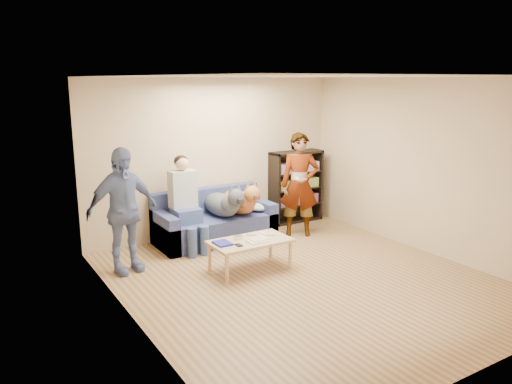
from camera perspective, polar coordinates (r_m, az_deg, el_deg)
ground at (r=6.66m, az=5.52°, el=-9.96°), size 5.00×5.00×0.00m
ceiling at (r=6.14m, az=6.05°, el=13.01°), size 5.00×5.00×0.00m
wall_back at (r=8.36m, az=-4.70°, el=4.02°), size 4.50×0.00×4.50m
wall_front at (r=4.61m, az=25.03°, el=-4.41°), size 4.50×0.00×4.50m
wall_left at (r=5.25m, az=-14.15°, el=-1.60°), size 0.00×5.00×5.00m
wall_right at (r=7.83m, az=18.99°, el=2.76°), size 0.00×5.00×5.00m
blanket at (r=8.30m, az=0.43°, el=-1.72°), size 0.36×0.31×0.13m
person_standing_right at (r=8.28m, az=5.01°, el=0.83°), size 0.75×0.69×1.72m
person_standing_left at (r=6.88m, az=-15.00°, el=-2.08°), size 1.06×0.59×1.71m
held_controller at (r=7.97m, az=4.74°, el=1.55°), size 0.06×0.12×0.03m
notebook_blue at (r=6.69m, az=-3.85°, el=-5.86°), size 0.20×0.26×0.03m
papers at (r=6.78m, az=0.13°, el=-5.61°), size 0.26×0.20×0.02m
magazine at (r=6.81m, az=0.25°, el=-5.42°), size 0.22×0.17×0.01m
camera_silver at (r=6.87m, az=-2.05°, el=-5.22°), size 0.11×0.06×0.05m
controller_a at (r=7.06m, az=0.86°, el=-4.81°), size 0.04×0.13×0.03m
controller_b at (r=7.04m, az=1.76°, el=-4.87°), size 0.09×0.06×0.03m
headphone_cup_a at (r=6.92m, az=0.84°, el=-5.21°), size 0.07×0.07×0.02m
headphone_cup_b at (r=6.99m, az=0.48°, el=-5.04°), size 0.07×0.07×0.02m
pen_orange at (r=6.70m, az=-0.11°, el=-5.88°), size 0.13×0.06×0.01m
pen_black at (r=7.05m, az=-0.59°, el=-4.94°), size 0.13×0.08×0.01m
wallet at (r=6.62m, az=-2.00°, el=-6.09°), size 0.07×0.12×0.02m
sofa at (r=8.12m, az=-4.84°, el=-3.62°), size 1.90×0.85×0.82m
person_seated at (r=7.66m, az=-8.04°, el=-0.89°), size 0.40×0.73×1.47m
dog_gray at (r=7.93m, az=-3.70°, el=-1.33°), size 0.41×1.25×0.60m
dog_tan at (r=8.09m, az=-1.80°, el=-1.02°), size 0.41×1.17×0.60m
coffee_table at (r=6.86m, az=-0.67°, el=-5.89°), size 1.10×0.60×0.42m
bookshelf at (r=9.14m, az=4.55°, el=0.81°), size 1.00×0.34×1.30m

